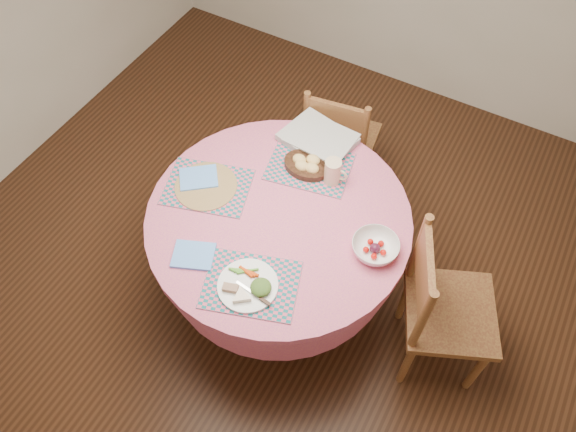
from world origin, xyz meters
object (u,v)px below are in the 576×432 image
Objects in this scene: wicker_trivet at (206,186)px; bread_bowl at (307,164)px; chair_back at (339,140)px; dinner_plate at (248,286)px; chair_right at (441,307)px; latte_mug at (333,172)px; dining_table at (279,238)px; fruit_bowl at (375,248)px.

wicker_trivet is 1.30× the size of bread_bowl.
chair_back reaches higher than dinner_plate.
chair_right is 0.81m from latte_mug.
chair_right is 7.08× the size of latte_mug.
chair_right is 3.66× the size of dinner_plate.
dining_table is at bearing 71.17° from chair_right.
bread_bowl is at bearing 150.70° from fruit_bowl.
chair_right is 0.92m from dinner_plate.
bread_bowl reaches higher than wicker_trivet.
chair_back is 6.47× the size of latte_mug.
chair_right reaches higher than fruit_bowl.
latte_mug is at bearing 67.45° from dining_table.
chair_right is at bearing 5.54° from fruit_bowl.
chair_right reaches higher than bread_bowl.
chair_back reaches higher than fruit_bowl.
chair_right is 0.92m from bread_bowl.
dinner_plate is at bearing 88.57° from chair_back.
chair_back is at bearing 124.32° from fruit_bowl.
dining_table is at bearing -175.45° from fruit_bowl.
dinner_plate is 0.70m from latte_mug.
fruit_bowl is (0.34, -0.27, -0.04)m from latte_mug.
bread_bowl is at bearing 176.78° from latte_mug.
chair_right is 3.67× the size of fruit_bowl.
chair_right is at bearing 4.98° from dining_table.
bread_bowl is (-0.02, 0.31, 0.23)m from dining_table.
dinner_plate is (0.15, -1.22, 0.32)m from chair_back.
dining_table is 9.27× the size of latte_mug.
bread_bowl reaches higher than dining_table.
bread_bowl is (0.37, 0.33, 0.03)m from wicker_trivet.
dinner_plate is 0.58m from fruit_bowl.
chair_back is at bearing 110.64° from latte_mug.
wicker_trivet is (-0.39, -0.02, 0.20)m from dining_table.
latte_mug reaches higher than dinner_plate.
dinner_plate is at bearing 98.14° from chair_right.
chair_right is at bearing 131.41° from chair_back.
chair_back is at bearing 97.06° from dinner_plate.
chair_right is 1.17m from chair_back.
wicker_trivet is at bearing -175.88° from fruit_bowl.
dining_table is 0.39m from bread_bowl.
latte_mug is (0.05, 0.70, 0.05)m from dinner_plate.
chair_right is at bearing 4.54° from wicker_trivet.
dining_table is 4.13× the size of wicker_trivet.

